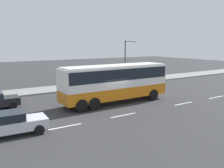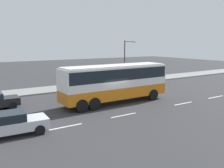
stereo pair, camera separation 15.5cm
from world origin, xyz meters
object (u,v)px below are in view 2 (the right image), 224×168
at_px(street_lamp, 126,58).
at_px(coach_bus, 115,80).
at_px(pedestrian_near_curb, 120,75).
at_px(pedestrian_at_crossing, 98,79).
at_px(car_silver_hatch, 9,124).

bearing_deg(street_lamp, coach_bus, -131.56).
relative_size(pedestrian_near_curb, pedestrian_at_crossing, 1.06).
xyz_separation_m(coach_bus, car_silver_hatch, (-10.19, -3.43, -1.46)).
bearing_deg(pedestrian_at_crossing, coach_bus, 146.05).
distance_m(coach_bus, car_silver_hatch, 10.85).
relative_size(pedestrian_at_crossing, street_lamp, 0.27).
relative_size(coach_bus, pedestrian_near_curb, 6.43).
xyz_separation_m(coach_bus, street_lamp, (7.20, 8.12, 1.38)).
bearing_deg(pedestrian_at_crossing, pedestrian_near_curb, -93.53).
bearing_deg(car_silver_hatch, pedestrian_at_crossing, 45.54).
height_order(coach_bus, pedestrian_at_crossing, coach_bus).
height_order(car_silver_hatch, pedestrian_near_curb, pedestrian_near_curb).
bearing_deg(pedestrian_near_curb, pedestrian_at_crossing, 132.22).
xyz_separation_m(pedestrian_at_crossing, street_lamp, (4.38, -0.27, 2.56)).
relative_size(car_silver_hatch, pedestrian_at_crossing, 2.85).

